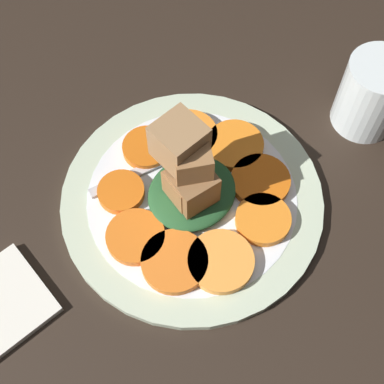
% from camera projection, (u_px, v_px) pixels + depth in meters
% --- Properties ---
extents(table_slab, '(1.20, 1.20, 0.02)m').
position_uv_depth(table_slab, '(192.00, 205.00, 0.60)').
color(table_slab, black).
rests_on(table_slab, ground).
extents(plate, '(0.29, 0.29, 0.01)m').
position_uv_depth(plate, '(192.00, 199.00, 0.59)').
color(plate, beige).
rests_on(plate, table_slab).
extents(carrot_slice_0, '(0.06, 0.06, 0.01)m').
position_uv_depth(carrot_slice_0, '(263.00, 219.00, 0.56)').
color(carrot_slice_0, orange).
rests_on(carrot_slice_0, plate).
extents(carrot_slice_1, '(0.07, 0.07, 0.01)m').
position_uv_depth(carrot_slice_1, '(260.00, 181.00, 0.59)').
color(carrot_slice_1, '#D45E12').
rests_on(carrot_slice_1, plate).
extents(carrot_slice_2, '(0.07, 0.07, 0.01)m').
position_uv_depth(carrot_slice_2, '(235.00, 145.00, 0.61)').
color(carrot_slice_2, orange).
rests_on(carrot_slice_2, plate).
extents(carrot_slice_3, '(0.07, 0.07, 0.01)m').
position_uv_depth(carrot_slice_3, '(188.00, 135.00, 0.62)').
color(carrot_slice_3, orange).
rests_on(carrot_slice_3, plate).
extents(carrot_slice_4, '(0.06, 0.06, 0.01)m').
position_uv_depth(carrot_slice_4, '(146.00, 148.00, 0.61)').
color(carrot_slice_4, '#D56013').
rests_on(carrot_slice_4, plate).
extents(carrot_slice_5, '(0.05, 0.05, 0.01)m').
position_uv_depth(carrot_slice_5, '(121.00, 192.00, 0.58)').
color(carrot_slice_5, '#D76215').
rests_on(carrot_slice_5, plate).
extents(carrot_slice_6, '(0.06, 0.06, 0.01)m').
position_uv_depth(carrot_slice_6, '(133.00, 234.00, 0.56)').
color(carrot_slice_6, orange).
rests_on(carrot_slice_6, plate).
extents(carrot_slice_7, '(0.07, 0.07, 0.01)m').
position_uv_depth(carrot_slice_7, '(175.00, 262.00, 0.54)').
color(carrot_slice_7, orange).
rests_on(carrot_slice_7, plate).
extents(carrot_slice_8, '(0.07, 0.07, 0.01)m').
position_uv_depth(carrot_slice_8, '(221.00, 261.00, 0.54)').
color(carrot_slice_8, '#F9953A').
rests_on(carrot_slice_8, plate).
extents(center_pile, '(0.10, 0.09, 0.11)m').
position_uv_depth(center_pile, '(189.00, 178.00, 0.55)').
color(center_pile, '#235128').
rests_on(center_pile, plate).
extents(fork, '(0.18, 0.05, 0.00)m').
position_uv_depth(fork, '(166.00, 159.00, 0.60)').
color(fork, '#B2B2B7').
rests_on(fork, plate).
extents(water_glass, '(0.08, 0.08, 0.09)m').
position_uv_depth(water_glass, '(372.00, 94.00, 0.61)').
color(water_glass, silver).
rests_on(water_glass, table_slab).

